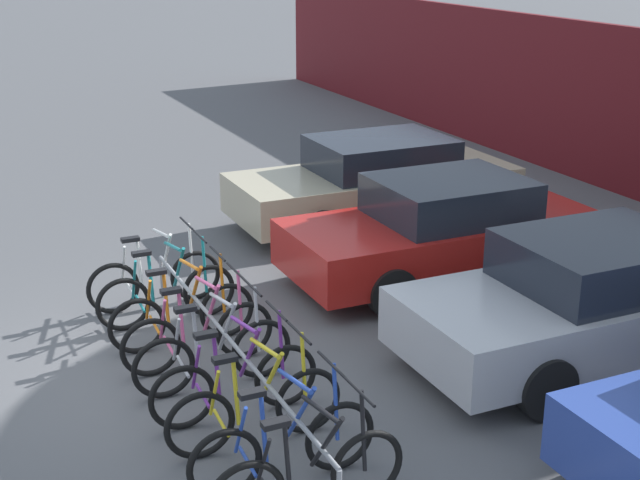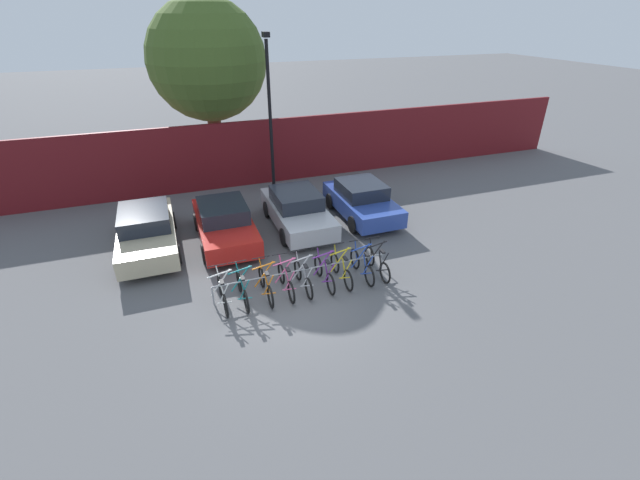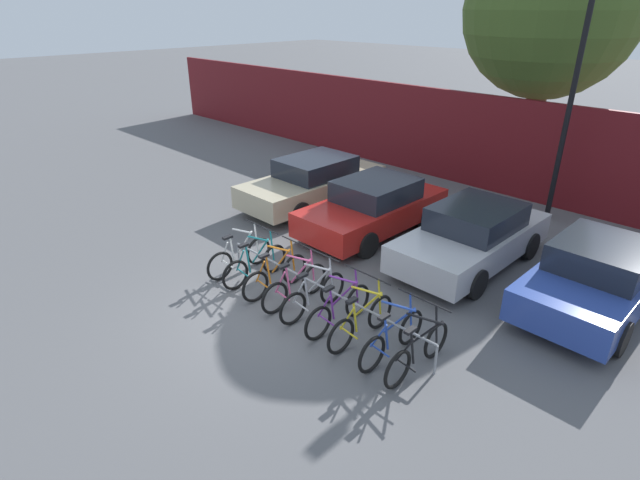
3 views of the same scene
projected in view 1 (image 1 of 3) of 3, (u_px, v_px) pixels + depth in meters
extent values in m
plane|color=#59595B|center=(151.00, 373.00, 9.54)|extent=(120.00, 120.00, 0.00)
cylinder|color=gray|center=(228.00, 337.00, 9.09)|extent=(5.23, 0.04, 0.04)
cylinder|color=gray|center=(162.00, 277.00, 11.42)|extent=(0.04, 0.04, 0.55)
torus|color=black|center=(113.00, 288.00, 10.93)|extent=(0.06, 0.66, 0.66)
torus|color=black|center=(195.00, 275.00, 11.34)|extent=(0.06, 0.66, 0.66)
cylinder|color=silver|center=(166.00, 256.00, 11.09)|extent=(0.60, 0.04, 0.76)
cylinder|color=silver|center=(160.00, 233.00, 10.97)|extent=(0.68, 0.04, 0.16)
cylinder|color=silver|center=(140.00, 264.00, 10.98)|extent=(0.14, 0.04, 0.63)
cylinder|color=silver|center=(123.00, 265.00, 10.89)|extent=(0.32, 0.03, 0.58)
cylinder|color=silver|center=(129.00, 288.00, 11.01)|extent=(0.40, 0.03, 0.08)
cylinder|color=silver|center=(191.00, 250.00, 11.21)|extent=(0.12, 0.04, 0.69)
cylinder|color=black|center=(186.00, 223.00, 11.07)|extent=(0.52, 0.03, 0.03)
cube|color=black|center=(130.00, 239.00, 10.83)|extent=(0.10, 0.22, 0.05)
torus|color=black|center=(123.00, 304.00, 10.45)|extent=(0.06, 0.66, 0.66)
torus|color=black|center=(209.00, 290.00, 10.87)|extent=(0.06, 0.66, 0.66)
cylinder|color=#197A7F|center=(178.00, 270.00, 10.62)|extent=(0.60, 0.04, 0.76)
cylinder|color=#197A7F|center=(173.00, 247.00, 10.49)|extent=(0.68, 0.04, 0.16)
cylinder|color=#197A7F|center=(151.00, 279.00, 10.50)|extent=(0.14, 0.04, 0.63)
cylinder|color=#197A7F|center=(134.00, 280.00, 10.42)|extent=(0.32, 0.03, 0.58)
cylinder|color=#197A7F|center=(140.00, 304.00, 10.54)|extent=(0.40, 0.03, 0.08)
cylinder|color=#197A7F|center=(204.00, 264.00, 10.74)|extent=(0.12, 0.04, 0.69)
cylinder|color=black|center=(200.00, 236.00, 10.60)|extent=(0.52, 0.03, 0.03)
cube|color=black|center=(141.00, 253.00, 10.36)|extent=(0.10, 0.22, 0.05)
torus|color=black|center=(137.00, 326.00, 9.88)|extent=(0.06, 0.66, 0.66)
torus|color=black|center=(227.00, 310.00, 10.29)|extent=(0.06, 0.66, 0.66)
cylinder|color=orange|center=(195.00, 290.00, 10.04)|extent=(0.60, 0.04, 0.76)
cylinder|color=orange|center=(189.00, 265.00, 9.92)|extent=(0.68, 0.04, 0.16)
cylinder|color=orange|center=(166.00, 299.00, 9.93)|extent=(0.14, 0.04, 0.63)
cylinder|color=orange|center=(148.00, 300.00, 9.84)|extent=(0.32, 0.03, 0.58)
cylinder|color=orange|center=(155.00, 325.00, 9.97)|extent=(0.40, 0.03, 0.08)
cylinder|color=orange|center=(222.00, 283.00, 10.16)|extent=(0.12, 0.04, 0.69)
cylinder|color=black|center=(218.00, 254.00, 10.03)|extent=(0.52, 0.03, 0.03)
cube|color=black|center=(156.00, 272.00, 9.78)|extent=(0.10, 0.22, 0.05)
torus|color=black|center=(151.00, 347.00, 9.37)|extent=(0.06, 0.66, 0.66)
torus|color=black|center=(244.00, 330.00, 9.78)|extent=(0.06, 0.66, 0.66)
cylinder|color=#E55993|center=(211.00, 309.00, 9.53)|extent=(0.60, 0.04, 0.76)
cylinder|color=#E55993|center=(205.00, 283.00, 9.41)|extent=(0.68, 0.04, 0.16)
cylinder|color=#E55993|center=(181.00, 319.00, 9.42)|extent=(0.14, 0.04, 0.63)
cylinder|color=#E55993|center=(163.00, 320.00, 9.33)|extent=(0.32, 0.03, 0.58)
cylinder|color=#E55993|center=(169.00, 346.00, 9.45)|extent=(0.40, 0.03, 0.08)
cylinder|color=#E55993|center=(240.00, 302.00, 9.65)|extent=(0.12, 0.04, 0.69)
cylinder|color=black|center=(235.00, 271.00, 9.52)|extent=(0.52, 0.03, 0.03)
cube|color=black|center=(171.00, 291.00, 9.27)|extent=(0.10, 0.22, 0.05)
torus|color=black|center=(164.00, 368.00, 8.92)|extent=(0.06, 0.66, 0.66)
torus|color=black|center=(261.00, 349.00, 9.34)|extent=(0.06, 0.66, 0.66)
cylinder|color=#B7B7BC|center=(227.00, 327.00, 9.09)|extent=(0.60, 0.04, 0.76)
cylinder|color=#B7B7BC|center=(221.00, 300.00, 8.97)|extent=(0.68, 0.04, 0.16)
cylinder|color=#B7B7BC|center=(196.00, 338.00, 8.98)|extent=(0.14, 0.04, 0.63)
cylinder|color=#B7B7BC|center=(176.00, 340.00, 8.89)|extent=(0.32, 0.03, 0.58)
cylinder|color=#B7B7BC|center=(183.00, 366.00, 9.01)|extent=(0.40, 0.03, 0.08)
cylinder|color=#B7B7BC|center=(257.00, 319.00, 9.21)|extent=(0.12, 0.04, 0.69)
cylinder|color=black|center=(252.00, 287.00, 9.07)|extent=(0.52, 0.03, 0.03)
cube|color=black|center=(185.00, 309.00, 8.83)|extent=(0.10, 0.22, 0.05)
torus|color=black|center=(182.00, 398.00, 8.36)|extent=(0.06, 0.66, 0.66)
torus|color=black|center=(286.00, 376.00, 8.77)|extent=(0.06, 0.66, 0.66)
cylinder|color=#752D99|center=(250.00, 353.00, 8.52)|extent=(0.60, 0.04, 0.76)
cylinder|color=#752D99|center=(244.00, 325.00, 8.40)|extent=(0.68, 0.04, 0.16)
cylinder|color=#752D99|center=(216.00, 366.00, 8.41)|extent=(0.14, 0.04, 0.63)
cylinder|color=#752D99|center=(196.00, 367.00, 8.32)|extent=(0.32, 0.03, 0.58)
cylinder|color=#752D99|center=(203.00, 396.00, 8.44)|extent=(0.40, 0.03, 0.08)
cylinder|color=#752D99|center=(281.00, 345.00, 8.64)|extent=(0.12, 0.04, 0.69)
cylinder|color=black|center=(276.00, 311.00, 8.51)|extent=(0.52, 0.03, 0.03)
cube|color=black|center=(206.00, 335.00, 8.26)|extent=(0.10, 0.22, 0.05)
torus|color=black|center=(200.00, 425.00, 7.89)|extent=(0.06, 0.66, 0.66)
torus|color=black|center=(308.00, 401.00, 8.30)|extent=(0.06, 0.66, 0.66)
cylinder|color=yellow|center=(271.00, 378.00, 8.05)|extent=(0.60, 0.04, 0.76)
cylinder|color=yellow|center=(265.00, 348.00, 7.93)|extent=(0.68, 0.04, 0.16)
cylinder|color=yellow|center=(236.00, 391.00, 7.94)|extent=(0.14, 0.04, 0.63)
cylinder|color=yellow|center=(214.00, 393.00, 7.85)|extent=(0.32, 0.03, 0.58)
cylinder|color=yellow|center=(221.00, 423.00, 7.97)|extent=(0.40, 0.03, 0.08)
cylinder|color=yellow|center=(304.00, 368.00, 8.17)|extent=(0.12, 0.04, 0.69)
cylinder|color=black|center=(299.00, 333.00, 8.04)|extent=(0.52, 0.03, 0.03)
cube|color=black|center=(225.00, 359.00, 7.79)|extent=(0.10, 0.22, 0.05)
torus|color=black|center=(225.00, 465.00, 7.30)|extent=(0.06, 0.66, 0.66)
torus|color=black|center=(340.00, 436.00, 7.72)|extent=(0.06, 0.66, 0.66)
cylinder|color=#284CB7|center=(301.00, 413.00, 7.47)|extent=(0.60, 0.04, 0.76)
cylinder|color=#284CB7|center=(295.00, 381.00, 7.35)|extent=(0.68, 0.04, 0.16)
cylinder|color=#284CB7|center=(263.00, 428.00, 7.35)|extent=(0.14, 0.04, 0.63)
cylinder|color=#284CB7|center=(241.00, 430.00, 7.27)|extent=(0.32, 0.03, 0.58)
cylinder|color=#284CB7|center=(248.00, 462.00, 7.39)|extent=(0.40, 0.03, 0.08)
cylinder|color=#284CB7|center=(336.00, 402.00, 7.59)|extent=(0.12, 0.04, 0.69)
cylinder|color=black|center=(331.00, 364.00, 7.45)|extent=(0.52, 0.03, 0.03)
cube|color=black|center=(252.00, 393.00, 7.21)|extent=(0.10, 0.22, 0.05)
torus|color=black|center=(367.00, 467.00, 7.28)|extent=(0.06, 0.66, 0.66)
cylinder|color=black|center=(326.00, 443.00, 7.03)|extent=(0.60, 0.04, 0.76)
cylinder|color=black|center=(320.00, 409.00, 6.91)|extent=(0.68, 0.04, 0.16)
cylinder|color=black|center=(287.00, 459.00, 6.92)|extent=(0.14, 0.04, 0.63)
cylinder|color=black|center=(263.00, 462.00, 6.83)|extent=(0.32, 0.03, 0.58)
cylinder|color=black|center=(363.00, 431.00, 7.15)|extent=(0.12, 0.04, 0.69)
cylinder|color=black|center=(359.00, 391.00, 7.01)|extent=(0.52, 0.03, 0.03)
cube|color=black|center=(276.00, 423.00, 6.77)|extent=(0.10, 0.22, 0.05)
cube|color=#C1B28E|center=(374.00, 189.00, 14.28)|extent=(1.80, 4.57, 0.62)
cube|color=#1E232D|center=(381.00, 154.00, 14.14)|extent=(1.58, 2.10, 0.52)
cylinder|color=black|center=(417.00, 182.00, 15.62)|extent=(0.20, 0.64, 0.64)
cylinder|color=black|center=(472.00, 208.00, 14.15)|extent=(0.20, 0.64, 0.64)
cylinder|color=black|center=(277.00, 200.00, 14.57)|extent=(0.20, 0.64, 0.64)
cylinder|color=black|center=(321.00, 230.00, 13.10)|extent=(0.20, 0.64, 0.64)
cube|color=red|center=(441.00, 239.00, 11.95)|extent=(1.80, 4.22, 0.62)
cube|color=#1E232D|center=(450.00, 198.00, 11.81)|extent=(1.58, 1.94, 0.52)
cylinder|color=black|center=(480.00, 227.00, 13.25)|extent=(0.20, 0.64, 0.64)
cylinder|color=black|center=(554.00, 263.00, 11.78)|extent=(0.20, 0.64, 0.64)
cylinder|color=black|center=(332.00, 250.00, 12.29)|extent=(0.20, 0.64, 0.64)
cylinder|color=black|center=(392.00, 293.00, 10.82)|extent=(0.20, 0.64, 0.64)
cube|color=#B7B7BC|center=(589.00, 311.00, 9.70)|extent=(1.80, 4.25, 0.62)
cube|color=#1E232D|center=(602.00, 260.00, 9.55)|extent=(1.58, 1.95, 0.52)
cylinder|color=black|center=(619.00, 287.00, 11.00)|extent=(0.20, 0.64, 0.64)
cylinder|color=black|center=(450.00, 321.00, 10.03)|extent=(0.20, 0.64, 0.64)
cylinder|color=black|center=(546.00, 388.00, 8.56)|extent=(0.20, 0.64, 0.64)
cylinder|color=black|center=(620.00, 433.00, 7.79)|extent=(0.20, 0.64, 0.64)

